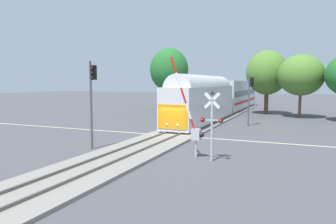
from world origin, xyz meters
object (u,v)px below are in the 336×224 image
Objects in this scene: traffic_signal_median at (92,91)px; oak_far_right at (301,75)px; commuter_train at (223,96)px; crossing_gate_near at (194,125)px; elm_centre_background at (267,73)px; traffic_signal_far_side at (250,91)px; crossing_signal_mast at (212,119)px; oak_behind_train at (169,70)px.

oak_far_right reaches higher than traffic_signal_median.
traffic_signal_median is at bearing -96.69° from commuter_train.
elm_centre_background is at bearing 87.31° from crossing_gate_near.
crossing_gate_near is (4.15, -26.10, -0.78)m from commuter_train.
traffic_signal_far_side is 14.19m from elm_centre_background.
oak_far_right is (4.90, 10.62, 1.90)m from traffic_signal_far_side.
crossing_signal_mast is at bearing -90.14° from elm_centre_background.
elm_centre_background is (0.08, 30.37, 3.51)m from crossing_signal_mast.
crossing_signal_mast is 30.57m from elm_centre_background.
oak_far_right is at bearing -36.21° from elm_centre_background.
traffic_signal_far_side is at bearing 86.02° from crossing_gate_near.
traffic_signal_median is 0.66× the size of elm_centre_background.
oak_far_right is (6.00, 26.40, 3.61)m from crossing_gate_near.
elm_centre_background is 5.72m from oak_far_right.
crossing_signal_mast is 16.42m from traffic_signal_far_side.
oak_far_right is at bearing 63.71° from traffic_signal_median.
traffic_signal_far_side is 11.85m from oak_far_right.
commuter_train is 9.11m from oak_behind_train.
crossing_signal_mast is 8.73m from traffic_signal_median.
crossing_gate_near is 30.08m from elm_centre_background.
crossing_signal_mast is at bearing -99.82° from oak_far_right.
traffic_signal_median is 26.75m from oak_behind_train.
oak_behind_train reaches higher than oak_far_right.
elm_centre_background is at bearing 33.45° from commuter_train.
oak_behind_train is at bearing -163.52° from elm_centre_background.
commuter_train is 11.61m from traffic_signal_far_side.
commuter_train is at bearing 99.04° from crossing_gate_near.
elm_centre_background is (8.67, 30.22, 1.97)m from traffic_signal_median.
traffic_signal_far_side is 17.00m from oak_behind_train.
oak_behind_train reaches higher than crossing_gate_near.
oak_behind_train is at bearing 115.84° from crossing_gate_near.
traffic_signal_far_side is at bearing -114.76° from oak_far_right.
commuter_train is 9.96× the size of crossing_signal_mast.
commuter_train is at bearing -146.55° from elm_centre_background.
oak_behind_train is 1.18× the size of oak_far_right.
oak_behind_train is 1.05× the size of elm_centre_background.
traffic_signal_median is (-7.27, -0.45, 2.09)m from crossing_gate_near.
oak_far_right is (10.15, 0.30, 2.83)m from commuter_train.
crossing_signal_mast is 0.68× the size of traffic_signal_median.
crossing_signal_mast is 0.51× the size of oak_far_right.
oak_far_right is at bearing 65.24° from traffic_signal_far_side.
oak_far_right is at bearing 80.18° from crossing_signal_mast.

